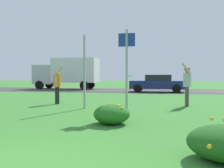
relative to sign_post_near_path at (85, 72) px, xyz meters
name	(u,v)px	position (x,y,z in m)	size (l,w,h in m)	color
ground_plane	(122,102)	(1.06, 2.97, -1.48)	(120.00, 120.00, 0.00)	#387A2D
highway_strip	(139,91)	(1.06, 12.83, -1.48)	(120.00, 7.21, 0.01)	#38383A
highway_center_stripe	(139,91)	(1.06, 12.83, -1.47)	(120.00, 0.16, 0.00)	yellow
daylily_clump_front_left	(112,114)	(1.70, -2.83, -1.21)	(1.00, 0.99, 0.58)	#23661E
sign_post_near_path	(85,72)	(0.00, 0.00, 0.00)	(0.07, 0.10, 2.96)	#93969B
sign_post_by_roadside	(127,64)	(1.89, -1.23, 0.25)	(0.56, 0.10, 2.87)	#93969B
person_thrower_orange_shirt	(57,84)	(-1.78, 1.31, -0.52)	(0.38, 0.50, 1.84)	orange
person_catcher_red_cap_gray_shirt	(187,83)	(4.14, 1.65, -0.46)	(0.43, 0.50, 1.90)	#B2B2B7
frisbee_pale_blue	(130,76)	(1.61, 1.73, -0.16)	(0.24, 0.23, 0.12)	#ADD6E5
car_navy_center_left	(157,83)	(2.74, 11.21, -0.74)	(4.50, 2.00, 1.45)	navy
box_truck_silver	(68,72)	(-6.61, 14.45, 0.32)	(6.70, 2.46, 3.20)	#B7BABF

